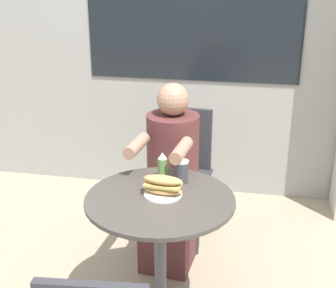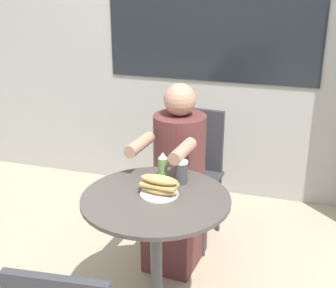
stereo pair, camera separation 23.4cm
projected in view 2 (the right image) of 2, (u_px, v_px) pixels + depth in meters
The scene contains 7 objects.
storefront_wall at pixel (225, 16), 3.41m from camera, with size 8.00×0.09×2.80m.
cafe_table at pixel (156, 231), 2.31m from camera, with size 0.72×0.72×0.70m.
diner_chair at pixel (193, 162), 3.10m from camera, with size 0.41×0.41×0.87m.
seated_diner at pixel (177, 188), 2.80m from camera, with size 0.35×0.57×1.13m.
sandwich_on_plate at pixel (159, 186), 2.25m from camera, with size 0.20×0.19×0.10m.
drink_cup at pixel (181, 172), 2.37m from camera, with size 0.07×0.07×0.12m.
condiment_bottle at pixel (163, 166), 2.41m from camera, with size 0.05×0.05×0.15m.
Camera 2 is at (0.66, -1.89, 1.74)m, focal length 50.00 mm.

